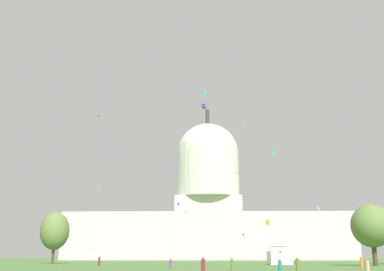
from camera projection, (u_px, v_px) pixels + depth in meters
The scene contains 24 objects.
capitol_building at pixel (208, 206), 212.16m from camera, with size 130.71×29.30×71.06m.
event_tent at pixel (279, 251), 95.52m from camera, with size 4.61×6.97×5.42m.
tree_west_far at pixel (55, 231), 108.51m from camera, with size 8.59×8.73×11.95m.
tree_east_far at pixel (372, 226), 84.02m from camera, with size 9.12×9.47×11.05m.
person_olive_front_right at pixel (232, 264), 56.06m from camera, with size 0.37×0.37×1.61m.
person_teal_near_tree_east at pixel (280, 266), 46.59m from camera, with size 0.53×0.53×1.51m.
person_maroon_back_right at pixel (99, 261), 84.22m from camera, with size 0.55×0.55×1.73m.
person_maroon_front_center at pixel (203, 265), 47.81m from camera, with size 0.55×0.55×1.67m.
person_tan_edge_east at pixel (367, 267), 43.42m from camera, with size 0.54×0.54×1.50m.
person_orange_near_tent at pixel (362, 263), 64.52m from camera, with size 0.61×0.61×1.78m.
person_olive_mid_left at pixel (298, 266), 44.01m from camera, with size 0.56×0.56×1.69m.
person_purple_near_tree_west at pixel (171, 264), 62.50m from camera, with size 0.38×0.38×1.49m.
kite_magenta_mid at pixel (236, 174), 150.62m from camera, with size 1.37×1.48×0.16m.
kite_black_low at pixel (243, 235), 181.63m from camera, with size 0.56×0.42×0.83m.
kite_lime_mid at pixel (100, 183), 143.94m from camera, with size 1.33×1.41×3.38m.
kite_violet_high at pixel (204, 106), 132.89m from camera, with size 1.53×1.57×1.49m.
kite_green_mid at pixel (273, 155), 98.52m from camera, with size 0.81×0.53×2.48m.
kite_pink_mid at pixel (245, 128), 106.35m from camera, with size 0.60×0.61×3.04m.
kite_red_low at pixel (187, 212), 174.86m from camera, with size 1.60×1.72×0.28m.
kite_yellow_low at pixel (268, 222), 129.56m from camera, with size 1.47×1.51×4.24m.
kite_cyan_low at pixel (318, 209), 117.93m from camera, with size 0.90×1.11×1.46m.
kite_blue_mid at pixel (178, 204), 158.95m from camera, with size 0.94×0.88×1.07m.
kite_turquoise_high at pixel (205, 96), 100.45m from camera, with size 0.66×0.41×3.79m.
kite_orange_high at pixel (98, 117), 162.42m from camera, with size 1.04×0.84×2.19m.
Camera 1 is at (2.29, -36.60, 1.69)m, focal length 42.89 mm.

